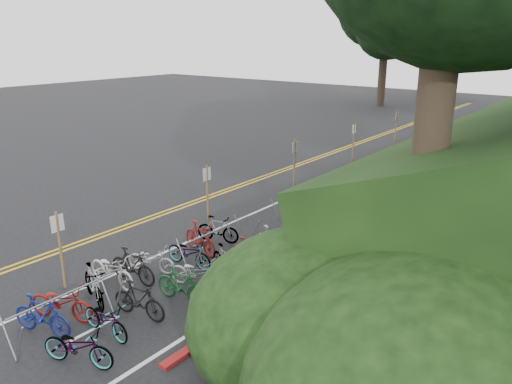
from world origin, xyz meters
TOP-DOWN VIEW (x-y plane):
  - ground at (0.00, 0.00)m, footprint 120.00×120.00m
  - road_markings at (0.63, 10.10)m, footprint 7.47×80.00m
  - red_curb at (5.70, 12.00)m, footprint 0.25×28.00m
  - bike_rack_front at (2.84, -2.51)m, footprint 1.13×2.89m
  - bike_racks_rest at (3.00, 13.00)m, footprint 1.14×23.00m
  - signpost_near at (0.53, -1.16)m, footprint 0.08×0.40m
  - signposts_rest at (0.60, 14.00)m, footprint 0.08×18.40m
  - bike_front at (1.54, -0.19)m, footprint 0.72×1.93m
  - bike_valet at (2.92, 0.46)m, footprint 3.45×9.17m

SIDE VIEW (x-z plane):
  - ground at x=0.00m, z-range 0.00..0.00m
  - road_markings at x=0.63m, z-range 0.00..0.01m
  - red_curb at x=5.70m, z-range 0.00..0.10m
  - bike_valet at x=2.92m, z-range -0.04..1.04m
  - bike_front at x=1.54m, z-range 0.00..1.01m
  - bike_rack_front at x=2.84m, z-range 0.26..1.41m
  - bike_racks_rest at x=3.00m, z-range 0.27..1.44m
  - signpost_near at x=0.53m, z-range 0.17..2.56m
  - signposts_rest at x=0.60m, z-range 0.18..2.68m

